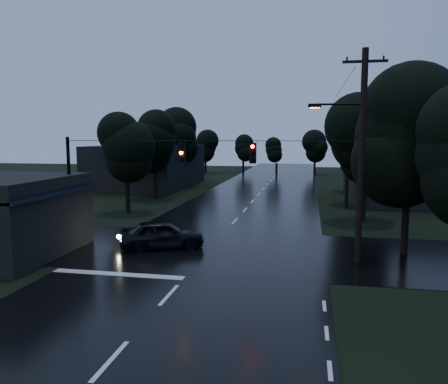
% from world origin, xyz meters
% --- Properties ---
extents(ground, '(160.00, 160.00, 0.00)m').
position_xyz_m(ground, '(0.00, 0.00, 0.00)').
color(ground, black).
rests_on(ground, ground).
extents(main_road, '(12.00, 120.00, 0.02)m').
position_xyz_m(main_road, '(0.00, 30.00, 0.00)').
color(main_road, black).
rests_on(main_road, ground).
extents(cross_street, '(60.00, 9.00, 0.02)m').
position_xyz_m(cross_street, '(0.00, 12.00, 0.00)').
color(cross_street, black).
rests_on(cross_street, ground).
extents(building_far_right, '(10.00, 14.00, 4.40)m').
position_xyz_m(building_far_right, '(14.00, 34.00, 2.20)').
color(building_far_right, black).
rests_on(building_far_right, ground).
extents(building_far_left, '(10.00, 16.00, 5.00)m').
position_xyz_m(building_far_left, '(-14.00, 40.00, 2.50)').
color(building_far_left, black).
rests_on(building_far_left, ground).
extents(utility_pole_main, '(3.50, 0.30, 10.00)m').
position_xyz_m(utility_pole_main, '(7.41, 11.00, 5.26)').
color(utility_pole_main, black).
rests_on(utility_pole_main, ground).
extents(utility_pole_far, '(2.00, 0.30, 7.50)m').
position_xyz_m(utility_pole_far, '(8.30, 28.00, 3.88)').
color(utility_pole_far, black).
rests_on(utility_pole_far, ground).
extents(anchor_pole_left, '(0.18, 0.18, 6.00)m').
position_xyz_m(anchor_pole_left, '(-7.50, 11.00, 3.00)').
color(anchor_pole_left, black).
rests_on(anchor_pole_left, ground).
extents(span_signals, '(15.00, 0.37, 1.12)m').
position_xyz_m(span_signals, '(0.56, 10.99, 5.24)').
color(span_signals, black).
rests_on(span_signals, ground).
extents(tree_corner_near, '(4.48, 4.48, 9.44)m').
position_xyz_m(tree_corner_near, '(10.00, 13.00, 5.99)').
color(tree_corner_near, black).
rests_on(tree_corner_near, ground).
extents(tree_left_a, '(3.92, 3.92, 8.26)m').
position_xyz_m(tree_left_a, '(-9.00, 22.00, 5.24)').
color(tree_left_a, black).
rests_on(tree_left_a, ground).
extents(tree_left_b, '(4.20, 4.20, 8.85)m').
position_xyz_m(tree_left_b, '(-9.60, 30.00, 5.62)').
color(tree_left_b, black).
rests_on(tree_left_b, ground).
extents(tree_left_c, '(4.48, 4.48, 9.44)m').
position_xyz_m(tree_left_c, '(-10.20, 40.00, 5.99)').
color(tree_left_c, black).
rests_on(tree_left_c, ground).
extents(tree_right_a, '(4.20, 4.20, 8.85)m').
position_xyz_m(tree_right_a, '(9.00, 22.00, 5.62)').
color(tree_right_a, black).
rests_on(tree_right_a, ground).
extents(tree_right_b, '(4.48, 4.48, 9.44)m').
position_xyz_m(tree_right_b, '(9.60, 30.00, 5.99)').
color(tree_right_b, black).
rests_on(tree_right_b, ground).
extents(tree_right_c, '(4.76, 4.76, 10.03)m').
position_xyz_m(tree_right_c, '(10.20, 40.00, 6.37)').
color(tree_right_c, black).
rests_on(tree_right_c, ground).
extents(car, '(4.86, 3.42, 1.54)m').
position_xyz_m(car, '(-2.59, 11.80, 0.77)').
color(car, black).
rests_on(car, ground).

